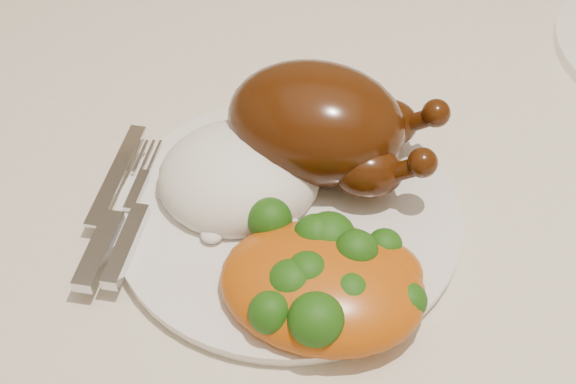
{
  "coord_description": "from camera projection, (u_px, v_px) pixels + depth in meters",
  "views": [
    {
      "loc": [
        -0.09,
        -0.47,
        1.21
      ],
      "look_at": [
        -0.09,
        -0.07,
        0.8
      ],
      "focal_mm": 50.0,
      "sensor_mm": 36.0,
      "label": 1
    }
  ],
  "objects": [
    {
      "name": "rice_mound",
      "position": [
        240.0,
        177.0,
        0.59
      ],
      "size": [
        0.14,
        0.13,
        0.06
      ],
      "rotation": [
        0.0,
        0.0,
        0.2
      ],
      "color": "white",
      "rests_on": "dinner_plate"
    },
    {
      "name": "roast_chicken",
      "position": [
        321.0,
        124.0,
        0.59
      ],
      "size": [
        0.18,
        0.14,
        0.09
      ],
      "rotation": [
        0.0,
        0.0,
        -0.29
      ],
      "color": "#411D07",
      "rests_on": "dinner_plate"
    },
    {
      "name": "dining_table",
      "position": [
        392.0,
        235.0,
        0.72
      ],
      "size": [
        1.6,
        0.9,
        0.76
      ],
      "color": "brown",
      "rests_on": "floor"
    },
    {
      "name": "dinner_plate",
      "position": [
        288.0,
        216.0,
        0.59
      ],
      "size": [
        0.28,
        0.28,
        0.01
      ],
      "primitive_type": "cylinder",
      "rotation": [
        0.0,
        0.0,
        0.12
      ],
      "color": "white",
      "rests_on": "tablecloth"
    },
    {
      "name": "tablecloth",
      "position": [
        400.0,
        178.0,
        0.67
      ],
      "size": [
        1.73,
        1.03,
        0.18
      ],
      "color": "beige",
      "rests_on": "dining_table"
    },
    {
      "name": "cutlery",
      "position": [
        117.0,
        223.0,
        0.57
      ],
      "size": [
        0.05,
        0.17,
        0.01
      ],
      "rotation": [
        0.0,
        0.0,
        -0.18
      ],
      "color": "silver",
      "rests_on": "dinner_plate"
    },
    {
      "name": "mac_and_cheese",
      "position": [
        325.0,
        280.0,
        0.53
      ],
      "size": [
        0.16,
        0.14,
        0.05
      ],
      "rotation": [
        0.0,
        0.0,
        -0.24
      ],
      "color": "#C1560C",
      "rests_on": "dinner_plate"
    }
  ]
}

